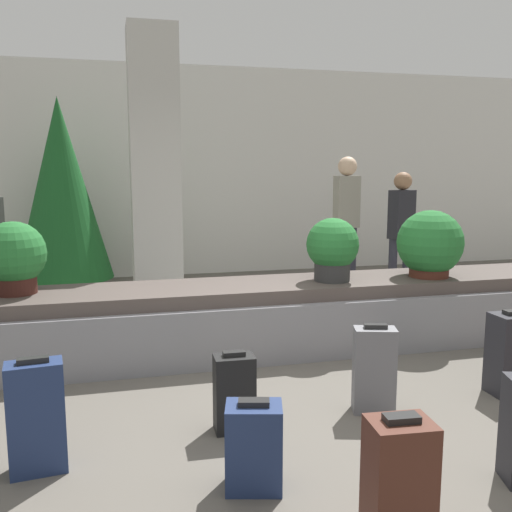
{
  "coord_description": "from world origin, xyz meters",
  "views": [
    {
      "loc": [
        -1.25,
        -3.37,
        1.67
      ],
      "look_at": [
        0.0,
        1.55,
        0.88
      ],
      "focal_mm": 40.0,
      "sensor_mm": 36.0,
      "label": 1
    }
  ],
  "objects": [
    {
      "name": "suitcase_5",
      "position": [
        -1.69,
        -0.22,
        0.32
      ],
      "size": [
        0.32,
        0.2,
        0.66
      ],
      "rotation": [
        0.0,
        0.0,
        0.11
      ],
      "color": "navy",
      "rests_on": "ground_plane"
    },
    {
      "name": "ground_plane",
      "position": [
        0.0,
        0.0,
        0.0
      ],
      "size": [
        18.0,
        18.0,
        0.0
      ],
      "primitive_type": "plane",
      "color": "#59544C"
    },
    {
      "name": "suitcase_4",
      "position": [
        0.45,
        0.05,
        0.3
      ],
      "size": [
        0.32,
        0.24,
        0.62
      ],
      "rotation": [
        0.0,
        0.0,
        -0.29
      ],
      "color": "slate",
      "rests_on": "ground_plane"
    },
    {
      "name": "potted_plant_1",
      "position": [
        -2.05,
        1.63,
        0.94
      ],
      "size": [
        0.53,
        0.53,
        0.6
      ],
      "color": "#381914",
      "rests_on": "carousel"
    },
    {
      "name": "pillar",
      "position": [
        -0.76,
        3.22,
        1.6
      ],
      "size": [
        0.54,
        0.54,
        3.2
      ],
      "color": "beige",
      "rests_on": "ground_plane"
    },
    {
      "name": "traveler_0",
      "position": [
        1.81,
        3.74,
        1.1
      ],
      "size": [
        0.33,
        0.25,
        1.81
      ],
      "rotation": [
        0.0,
        0.0,
        -3.06
      ],
      "color": "#282833",
      "rests_on": "ground_plane"
    },
    {
      "name": "back_wall",
      "position": [
        0.0,
        5.51,
        1.6
      ],
      "size": [
        18.0,
        0.06,
        3.2
      ],
      "color": "silver",
      "rests_on": "ground_plane"
    },
    {
      "name": "suitcase_1",
      "position": [
        -0.58,
        -0.68,
        0.23
      ],
      "size": [
        0.34,
        0.28,
        0.49
      ],
      "rotation": [
        0.0,
        0.0,
        -0.25
      ],
      "color": "navy",
      "rests_on": "ground_plane"
    },
    {
      "name": "potted_plant_0",
      "position": [
        0.71,
        1.49,
        0.93
      ],
      "size": [
        0.49,
        0.49,
        0.58
      ],
      "color": "#2D2D2D",
      "rests_on": "carousel"
    },
    {
      "name": "traveler_2",
      "position": [
        2.31,
        3.15,
        0.96
      ],
      "size": [
        0.36,
        0.28,
        1.61
      ],
      "rotation": [
        0.0,
        0.0,
        0.34
      ],
      "color": "#282833",
      "rests_on": "ground_plane"
    },
    {
      "name": "suitcase_3",
      "position": [
        -0.09,
        -1.31,
        0.3
      ],
      "size": [
        0.29,
        0.24,
        0.63
      ],
      "rotation": [
        0.0,
        0.0,
        -0.08
      ],
      "color": "#472319",
      "rests_on": "ground_plane"
    },
    {
      "name": "carousel",
      "position": [
        0.0,
        1.55,
        0.3
      ],
      "size": [
        7.23,
        0.93,
        0.63
      ],
      "color": "gray",
      "rests_on": "ground_plane"
    },
    {
      "name": "decorated_tree",
      "position": [
        -1.88,
        4.64,
        1.38
      ],
      "size": [
        1.28,
        1.28,
        2.59
      ],
      "color": "#4C331E",
      "rests_on": "ground_plane"
    },
    {
      "name": "suitcase_6",
      "position": [
        -0.53,
        -0.0,
        0.25
      ],
      "size": [
        0.26,
        0.18,
        0.53
      ],
      "rotation": [
        0.0,
        0.0,
        -0.03
      ],
      "color": "black",
      "rests_on": "ground_plane"
    },
    {
      "name": "potted_plant_2",
      "position": [
        1.69,
        1.44,
        0.94
      ],
      "size": [
        0.63,
        0.63,
        0.64
      ],
      "color": "#4C2319",
      "rests_on": "carousel"
    }
  ]
}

